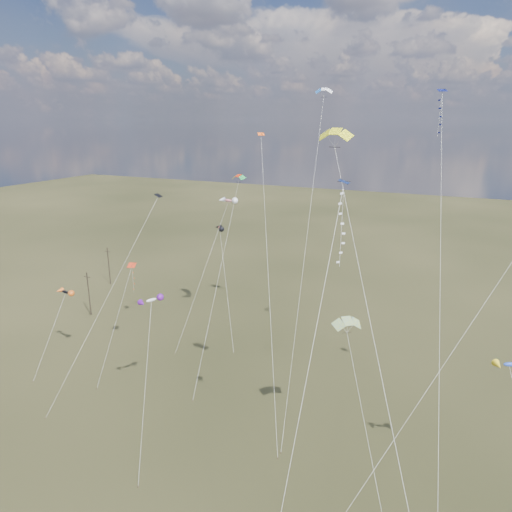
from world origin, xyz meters
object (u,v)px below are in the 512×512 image
at_px(utility_pole_near, 89,294).
at_px(utility_pole_far, 109,266).
at_px(novelty_black_orange, 65,292).
at_px(parafoil_yellow, 336,133).

bearing_deg(utility_pole_near, utility_pole_far, 119.74).
xyz_separation_m(utility_pole_far, novelty_black_orange, (17.21, -27.13, 6.37)).
relative_size(utility_pole_near, utility_pole_far, 1.00).
height_order(utility_pole_near, utility_pole_far, same).
distance_m(utility_pole_near, utility_pole_far, 16.12).
xyz_separation_m(utility_pole_near, novelty_black_orange, (9.21, -13.13, 6.37)).
bearing_deg(novelty_black_orange, parafoil_yellow, -7.97).
relative_size(parafoil_yellow, novelty_black_orange, 3.03).
height_order(utility_pole_far, parafoil_yellow, parafoil_yellow).
distance_m(utility_pole_near, parafoil_yellow, 58.89).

